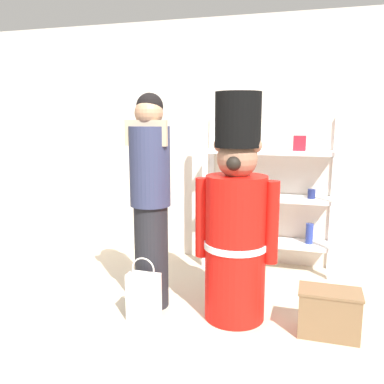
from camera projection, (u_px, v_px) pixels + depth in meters
The scene contains 7 objects.
ground_plane at pixel (124, 359), 2.72m from camera, with size 6.40×6.40×0.00m, color beige.
back_wall at pixel (209, 142), 4.56m from camera, with size 6.40×0.12×2.60m, color silver.
merchandise_shelf at pixel (267, 194), 4.25m from camera, with size 1.33×0.35×1.58m.
teddy_bear_guard at pixel (236, 223), 3.16m from camera, with size 0.65×0.49×1.76m.
person_shopper at pixel (150, 197), 3.34m from camera, with size 0.34×0.33×1.77m.
shopping_bag at pixel (144, 296), 3.22m from camera, with size 0.25×0.13×0.51m.
display_crate at pixel (329, 313), 3.00m from camera, with size 0.44×0.25×0.35m.
Camera 1 is at (1.14, -2.24, 1.58)m, focal length 38.48 mm.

